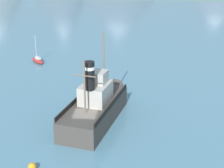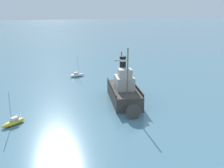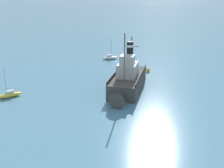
# 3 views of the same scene
# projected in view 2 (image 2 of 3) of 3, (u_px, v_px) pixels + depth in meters

# --- Properties ---
(ground_plane) EXTENTS (600.00, 600.00, 0.00)m
(ground_plane) POSITION_uv_depth(u_px,v_px,m) (121.00, 96.00, 52.20)
(ground_plane) COLOR teal
(old_tugboat) EXTENTS (7.07, 14.79, 9.90)m
(old_tugboat) POSITION_uv_depth(u_px,v_px,m) (124.00, 92.00, 48.46)
(old_tugboat) COLOR #423D38
(old_tugboat) RESTS_ON ground
(sailboat_yellow) EXTENTS (3.74, 3.08, 4.90)m
(sailboat_yellow) POSITION_uv_depth(u_px,v_px,m) (13.00, 122.00, 39.50)
(sailboat_yellow) COLOR gold
(sailboat_yellow) RESTS_ON ground
(sailboat_white) EXTENTS (3.94, 1.77, 4.90)m
(sailboat_white) POSITION_uv_depth(u_px,v_px,m) (77.00, 75.00, 66.36)
(sailboat_white) COLOR white
(sailboat_white) RESTS_ON ground
(mooring_buoy) EXTENTS (0.77, 0.77, 0.77)m
(mooring_buoy) POSITION_uv_depth(u_px,v_px,m) (124.00, 83.00, 59.93)
(mooring_buoy) COLOR orange
(mooring_buoy) RESTS_ON ground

